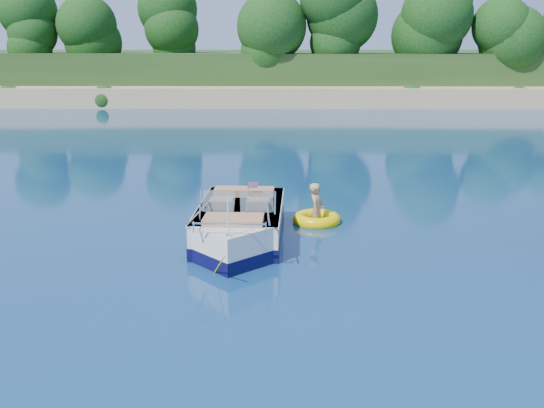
# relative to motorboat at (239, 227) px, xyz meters

# --- Properties ---
(ground) EXTENTS (160.00, 160.00, 0.00)m
(ground) POSITION_rel_motorboat_xyz_m (2.65, -2.07, -0.37)
(ground) COLOR #0A2649
(ground) RESTS_ON ground
(shoreline) EXTENTS (170.00, 59.00, 6.00)m
(shoreline) POSITION_rel_motorboat_xyz_m (2.65, 61.70, 0.61)
(shoreline) COLOR tan
(shoreline) RESTS_ON ground
(treeline) EXTENTS (150.00, 7.12, 8.19)m
(treeline) POSITION_rel_motorboat_xyz_m (2.69, 38.95, 5.18)
(treeline) COLOR black
(treeline) RESTS_ON ground
(motorboat) EXTENTS (2.15, 5.68, 1.89)m
(motorboat) POSITION_rel_motorboat_xyz_m (0.00, 0.00, 0.00)
(motorboat) COLOR silver
(motorboat) RESTS_ON ground
(tow_tube) EXTENTS (1.69, 1.69, 0.34)m
(tow_tube) POSITION_rel_motorboat_xyz_m (1.97, 1.69, -0.28)
(tow_tube) COLOR #FFD500
(tow_tube) RESTS_ON ground
(boy) EXTENTS (0.55, 0.88, 1.61)m
(boy) POSITION_rel_motorboat_xyz_m (1.96, 1.60, -0.37)
(boy) COLOR tan
(boy) RESTS_ON ground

